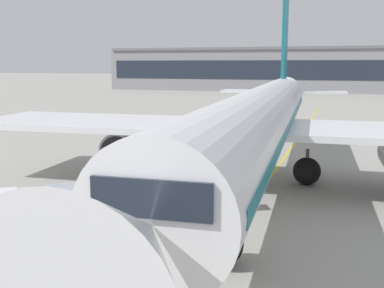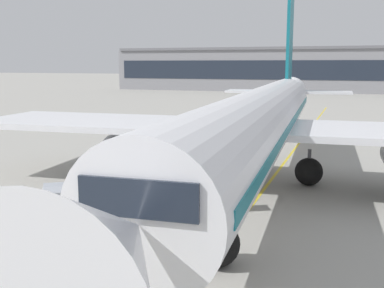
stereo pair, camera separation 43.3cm
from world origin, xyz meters
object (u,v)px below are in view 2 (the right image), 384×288
object	(u,v)px
parked_airplane	(262,121)
ground_crew_by_carts	(86,198)
safety_cone_wingtip	(156,172)
belt_loader	(146,198)
baggage_cart_lead	(65,205)
safety_cone_engine_keepout	(162,185)
ground_crew_marshaller	(131,221)
ground_crew_by_loader	(69,202)

from	to	relation	value
parked_airplane	ground_crew_by_carts	xyz separation A→B (m)	(-6.59, -8.65, -2.92)
safety_cone_wingtip	belt_loader	bearing A→B (deg)	-69.59
baggage_cart_lead	safety_cone_engine_keepout	world-z (taller)	baggage_cart_lead
baggage_cart_lead	ground_crew_marshaller	size ratio (longest dim) A/B	1.55
ground_crew_by_loader	belt_loader	bearing A→B (deg)	38.29
ground_crew_marshaller	belt_loader	bearing A→B (deg)	105.45
safety_cone_wingtip	ground_crew_by_carts	bearing A→B (deg)	-88.77
belt_loader	baggage_cart_lead	size ratio (longest dim) A/B	1.99
safety_cone_engine_keepout	safety_cone_wingtip	distance (m)	3.23
ground_crew_by_loader	ground_crew_by_carts	bearing A→B (deg)	65.10
baggage_cart_lead	ground_crew_by_carts	world-z (taller)	baggage_cart_lead
safety_cone_wingtip	ground_crew_by_loader	bearing A→B (deg)	-91.25
belt_loader	safety_cone_wingtip	size ratio (longest dim) A/B	7.20
belt_loader	ground_crew_marshaller	world-z (taller)	belt_loader
belt_loader	ground_crew_marshaller	bearing A→B (deg)	-74.55
baggage_cart_lead	ground_crew_by_loader	xyz separation A→B (m)	(-0.09, 0.41, -0.00)
ground_crew_by_carts	safety_cone_wingtip	bearing A→B (deg)	91.23
baggage_cart_lead	ground_crew_marshaller	world-z (taller)	baggage_cart_lead
ground_crew_by_carts	ground_crew_marshaller	xyz separation A→B (m)	(3.45, -2.25, 0.00)
baggage_cart_lead	ground_crew_by_loader	size ratio (longest dim) A/B	1.55
parked_airplane	baggage_cart_lead	size ratio (longest dim) A/B	16.94
ground_crew_by_loader	safety_cone_wingtip	xyz separation A→B (m)	(0.20, 9.29, -0.63)
ground_crew_by_carts	safety_cone_engine_keepout	bearing A→B (deg)	75.72
ground_crew_marshaller	parked_airplane	bearing A→B (deg)	73.97
safety_cone_wingtip	safety_cone_engine_keepout	bearing A→B (deg)	-59.83
baggage_cart_lead	ground_crew_by_carts	bearing A→B (deg)	76.56
ground_crew_by_carts	ground_crew_marshaller	bearing A→B (deg)	-33.07
baggage_cart_lead	safety_cone_wingtip	size ratio (longest dim) A/B	3.62
belt_loader	safety_cone_wingtip	world-z (taller)	belt_loader
baggage_cart_lead	ground_crew_marshaller	bearing A→B (deg)	-15.04
belt_loader	safety_cone_engine_keepout	size ratio (longest dim) A/B	8.25
parked_airplane	safety_cone_wingtip	bearing A→B (deg)	-178.42
parked_airplane	ground_crew_marshaller	distance (m)	11.71
safety_cone_wingtip	ground_crew_marshaller	bearing A→B (deg)	-71.25
belt_loader	ground_crew_by_carts	xyz separation A→B (m)	(-2.44, -1.41, 0.16)
belt_loader	safety_cone_engine_keepout	distance (m)	4.41
ground_crew_marshaller	safety_cone_engine_keepout	world-z (taller)	ground_crew_marshaller
ground_crew_by_carts	safety_cone_wingtip	world-z (taller)	ground_crew_by_carts
ground_crew_marshaller	baggage_cart_lead	bearing A→B (deg)	164.96
ground_crew_by_carts	ground_crew_marshaller	world-z (taller)	same
parked_airplane	safety_cone_wingtip	distance (m)	7.65
ground_crew_by_loader	ground_crew_by_carts	distance (m)	0.91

